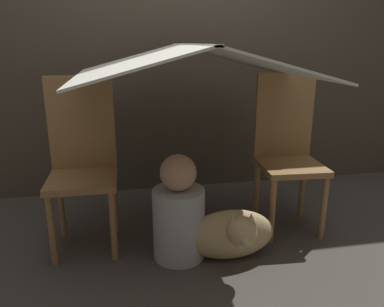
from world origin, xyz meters
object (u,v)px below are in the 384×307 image
dog (232,234)px  chair_left (83,159)px  person_front (179,214)px  chair_right (287,148)px

dog → chair_left: bearing=154.5°
person_front → chair_left: bearing=151.6°
chair_left → person_front: (0.51, -0.27, -0.26)m
chair_right → dog: 0.69m
chair_right → person_front: size_ratio=1.64×
chair_right → person_front: (-0.74, -0.27, -0.26)m
chair_left → dog: 0.94m
chair_right → dog: size_ratio=1.98×
person_front → dog: person_front is taller
chair_left → dog: bearing=-24.7°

